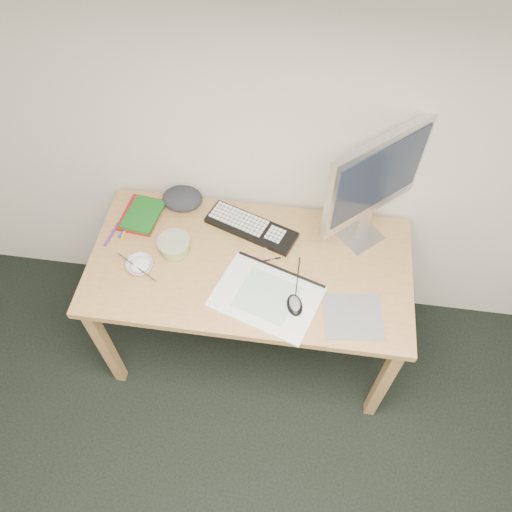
{
  "coord_description": "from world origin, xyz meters",
  "views": [
    {
      "loc": [
        0.06,
        0.21,
        2.53
      ],
      "look_at": [
        -0.11,
        1.42,
        0.83
      ],
      "focal_mm": 35.0,
      "sensor_mm": 36.0,
      "label": 1
    }
  ],
  "objects_px": {
    "sketchpad": "(267,297)",
    "keyboard": "(251,228)",
    "monitor": "(376,180)",
    "rice_bowl": "(140,265)",
    "desk": "(250,274)"
  },
  "relations": [
    {
      "from": "keyboard",
      "to": "monitor",
      "type": "height_order",
      "value": "monitor"
    },
    {
      "from": "monitor",
      "to": "rice_bowl",
      "type": "relative_size",
      "value": 5.03
    },
    {
      "from": "sketchpad",
      "to": "rice_bowl",
      "type": "height_order",
      "value": "rice_bowl"
    },
    {
      "from": "desk",
      "to": "monitor",
      "type": "relative_size",
      "value": 2.41
    },
    {
      "from": "rice_bowl",
      "to": "sketchpad",
      "type": "bearing_deg",
      "value": -7.38
    },
    {
      "from": "desk",
      "to": "rice_bowl",
      "type": "bearing_deg",
      "value": -169.35
    },
    {
      "from": "desk",
      "to": "monitor",
      "type": "xyz_separation_m",
      "value": [
        0.47,
        0.22,
        0.45
      ]
    },
    {
      "from": "rice_bowl",
      "to": "monitor",
      "type": "bearing_deg",
      "value": 17.96
    },
    {
      "from": "sketchpad",
      "to": "monitor",
      "type": "xyz_separation_m",
      "value": [
        0.38,
        0.38,
        0.36
      ]
    },
    {
      "from": "sketchpad",
      "to": "keyboard",
      "type": "distance_m",
      "value": 0.37
    },
    {
      "from": "keyboard",
      "to": "rice_bowl",
      "type": "distance_m",
      "value": 0.52
    },
    {
      "from": "desk",
      "to": "rice_bowl",
      "type": "relative_size",
      "value": 12.1
    },
    {
      "from": "monitor",
      "to": "rice_bowl",
      "type": "height_order",
      "value": "monitor"
    },
    {
      "from": "rice_bowl",
      "to": "keyboard",
      "type": "bearing_deg",
      "value": 32.06
    },
    {
      "from": "sketchpad",
      "to": "monitor",
      "type": "distance_m",
      "value": 0.64
    }
  ]
}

